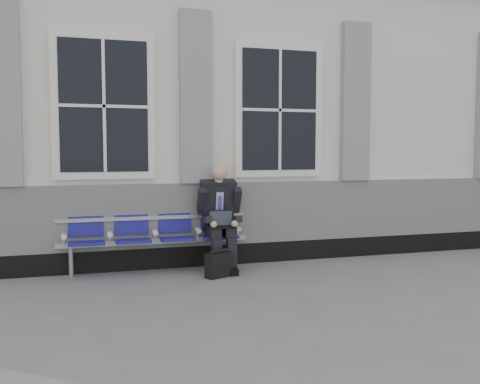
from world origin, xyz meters
name	(u,v)px	position (x,y,z in m)	size (l,w,h in m)	color
ground	(293,286)	(0.00, 0.00, 0.00)	(70.00, 70.00, 0.00)	slate
station_building	(220,119)	(-0.02, 3.47, 2.22)	(14.40, 4.40, 4.49)	silver
bench	(154,231)	(-1.52, 1.32, 0.55)	(2.60, 0.47, 0.91)	#9EA0A3
businessman	(220,213)	(-0.62, 1.19, 0.79)	(0.61, 0.82, 1.47)	black
briefcase	(219,264)	(-0.76, 0.72, 0.17)	(0.39, 0.29, 0.37)	black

